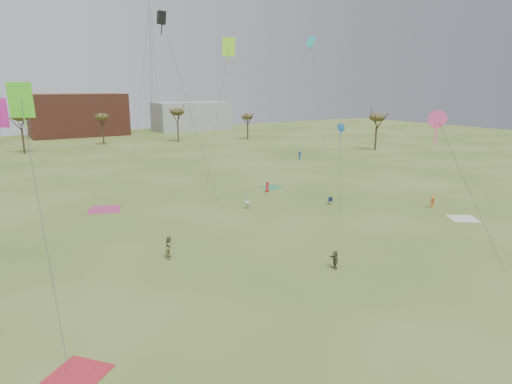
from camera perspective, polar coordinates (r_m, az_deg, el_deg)
ground at (r=30.08m, az=12.44°, el=-14.90°), size 260.00×260.00×0.00m
spectator_fore_b at (r=38.19m, az=-11.05°, el=-6.94°), size 1.12×1.20×1.96m
spectator_fore_c at (r=36.05m, az=10.13°, el=-8.56°), size 0.82×1.44×1.48m
flyer_mid_b at (r=56.61m, az=21.76°, el=-1.21°), size 0.57×0.95×1.45m
spectator_mid_e at (r=52.26m, az=-1.04°, el=-1.37°), size 0.90×0.82×1.50m
flyer_far_b at (r=60.54m, az=1.45°, el=0.67°), size 0.84×0.78×1.45m
flyer_far_c at (r=87.58m, az=5.62°, el=4.72°), size 0.77×1.22×1.80m
blanket_red at (r=25.65m, az=-22.04°, el=-21.06°), size 3.77×3.77×0.03m
blanket_cream at (r=53.57m, az=25.11°, el=-3.13°), size 3.83×3.83×0.03m
blanket_plum at (r=55.04m, az=-18.92°, el=-2.15°), size 4.46×4.46×0.03m
blanket_olive at (r=63.65m, az=1.99°, el=0.64°), size 3.30×3.30×0.03m
camp_chair_right at (r=55.05m, az=9.50°, el=-1.31°), size 0.73×0.72×0.87m
kites_aloft at (r=55.11m, az=-10.46°, el=21.07°), size 62.22×59.76×27.85m
tree_line at (r=99.41m, az=-22.38°, el=8.41°), size 117.44×49.32×8.91m
building_brick at (r=141.01m, az=-21.97°, el=9.21°), size 26.00×16.00×12.00m
building_grey at (r=149.17m, az=-8.28°, el=9.64°), size 24.00×12.00×9.00m
radio_tower at (r=151.89m, az=-13.15°, el=15.05°), size 1.51×1.72×41.00m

